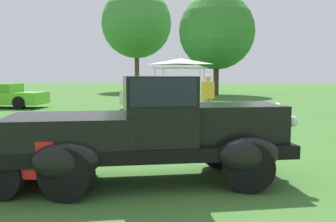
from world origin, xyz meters
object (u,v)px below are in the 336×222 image
(feature_pickup_truck, at_px, (153,129))
(canopy_tent_left_field, at_px, (181,63))
(show_car_lime, at_px, (2,96))
(spectator_far_side, at_px, (208,97))
(show_car_cream, at_px, (161,97))

(feature_pickup_truck, xyz_separation_m, canopy_tent_left_field, (-2.30, 18.56, 1.56))
(show_car_lime, distance_m, canopy_tent_left_field, 10.92)
(spectator_far_side, bearing_deg, feature_pickup_truck, -92.41)
(show_car_cream, bearing_deg, feature_pickup_truck, -79.23)
(feature_pickup_truck, distance_m, show_car_cream, 12.54)
(show_car_lime, relative_size, spectator_far_side, 2.56)
(show_car_lime, relative_size, show_car_cream, 1.06)
(canopy_tent_left_field, bearing_deg, show_car_cream, -90.37)
(show_car_lime, bearing_deg, show_car_cream, 6.19)
(spectator_far_side, bearing_deg, canopy_tent_left_field, 103.28)
(feature_pickup_truck, bearing_deg, canopy_tent_left_field, 97.07)
(feature_pickup_truck, bearing_deg, show_car_cream, 100.77)
(show_car_cream, bearing_deg, canopy_tent_left_field, 89.63)
(feature_pickup_truck, xyz_separation_m, spectator_far_side, (0.31, 7.47, 0.05))
(feature_pickup_truck, relative_size, show_car_lime, 1.06)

